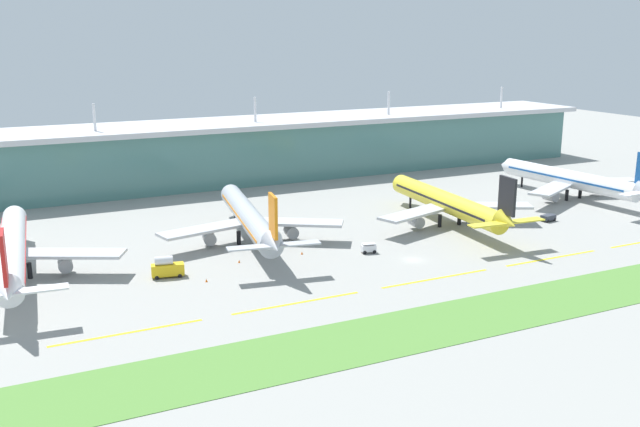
% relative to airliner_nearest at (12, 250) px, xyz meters
% --- Properties ---
extents(ground_plane, '(600.00, 600.00, 0.00)m').
position_rel_airliner_nearest_xyz_m(ground_plane, '(87.42, -28.09, -6.46)').
color(ground_plane, gray).
extents(terminal_building, '(288.00, 34.00, 30.97)m').
position_rel_airliner_nearest_xyz_m(terminal_building, '(87.42, 81.83, 4.73)').
color(terminal_building, slate).
rests_on(terminal_building, ground).
extents(airliner_nearest, '(48.64, 72.39, 18.90)m').
position_rel_airliner_nearest_xyz_m(airliner_nearest, '(0.00, 0.00, 0.00)').
color(airliner_nearest, white).
rests_on(airliner_nearest, ground).
extents(airliner_near_middle, '(48.07, 67.08, 18.90)m').
position_rel_airliner_nearest_xyz_m(airliner_near_middle, '(57.41, 3.64, -0.01)').
color(airliner_near_middle, '#ADB2BC').
rests_on(airliner_near_middle, ground).
extents(airliner_far_middle, '(48.66, 64.01, 18.90)m').
position_rel_airliner_nearest_xyz_m(airliner_far_middle, '(114.14, -4.68, -0.01)').
color(airliner_far_middle, yellow).
rests_on(airliner_far_middle, ground).
extents(airliner_farthest, '(48.63, 63.10, 18.90)m').
position_rel_airliner_nearest_xyz_m(airliner_farthest, '(170.48, 4.89, -0.01)').
color(airliner_farthest, white).
rests_on(airliner_farthest, ground).
extents(taxiway_stripe_west, '(28.00, 0.70, 0.04)m').
position_rel_airliner_nearest_xyz_m(taxiway_stripe_west, '(16.42, -41.87, -6.44)').
color(taxiway_stripe_west, yellow).
rests_on(taxiway_stripe_west, ground).
extents(taxiway_stripe_mid_west, '(28.00, 0.70, 0.04)m').
position_rel_airliner_nearest_xyz_m(taxiway_stripe_mid_west, '(50.42, -41.87, -6.44)').
color(taxiway_stripe_mid_west, yellow).
rests_on(taxiway_stripe_mid_west, ground).
extents(taxiway_stripe_centre, '(28.00, 0.70, 0.04)m').
position_rel_airliner_nearest_xyz_m(taxiway_stripe_centre, '(84.42, -41.87, -6.44)').
color(taxiway_stripe_centre, yellow).
rests_on(taxiway_stripe_centre, ground).
extents(taxiway_stripe_mid_east, '(28.00, 0.70, 0.04)m').
position_rel_airliner_nearest_xyz_m(taxiway_stripe_mid_east, '(118.42, -41.87, -6.44)').
color(taxiway_stripe_mid_east, yellow).
rests_on(taxiway_stripe_mid_east, ground).
extents(grass_verge, '(300.00, 18.00, 0.10)m').
position_rel_airliner_nearest_xyz_m(grass_verge, '(87.42, -63.62, -6.41)').
color(grass_verge, '#518438').
rests_on(grass_verge, ground).
extents(baggage_cart, '(3.90, 2.64, 2.48)m').
position_rel_airliner_nearest_xyz_m(baggage_cart, '(80.52, -18.49, -5.19)').
color(baggage_cart, silver).
rests_on(baggage_cart, ground).
extents(pushback_tug, '(4.74, 3.13, 1.85)m').
position_rel_airliner_nearest_xyz_m(pushback_tug, '(143.08, -14.37, -5.36)').
color(pushback_tug, '#333842').
rests_on(pushback_tug, ground).
extents(fuel_truck, '(7.55, 3.85, 4.95)m').
position_rel_airliner_nearest_xyz_m(fuel_truck, '(30.80, -14.43, -4.20)').
color(fuel_truck, gold).
rests_on(fuel_truck, ground).
extents(safety_cone_left_wingtip, '(0.56, 0.56, 0.70)m').
position_rel_airliner_nearest_xyz_m(safety_cone_left_wingtip, '(48.88, -11.67, -6.11)').
color(safety_cone_left_wingtip, orange).
rests_on(safety_cone_left_wingtip, ground).
extents(safety_cone_nose_front, '(0.56, 0.56, 0.70)m').
position_rel_airliner_nearest_xyz_m(safety_cone_nose_front, '(65.16, -12.22, -6.11)').
color(safety_cone_nose_front, orange).
rests_on(safety_cone_nose_front, ground).
extents(safety_cone_right_wingtip, '(0.56, 0.56, 0.70)m').
position_rel_airliner_nearest_xyz_m(safety_cone_right_wingtip, '(37.75, -21.43, -6.11)').
color(safety_cone_right_wingtip, orange).
rests_on(safety_cone_right_wingtip, ground).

